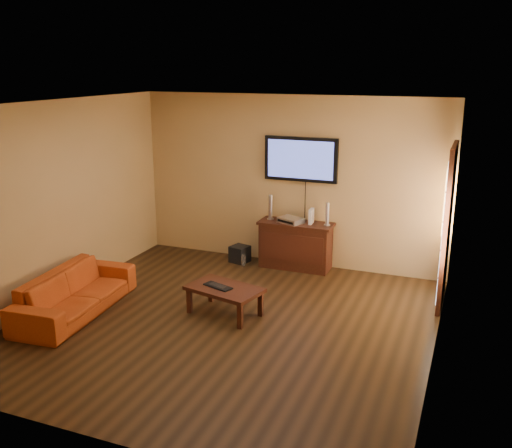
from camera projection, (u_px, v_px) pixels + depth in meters
The scene contains 14 objects.
ground_plane at pixel (226, 323), 7.17m from camera, with size 5.00×5.00×0.00m, color black.
room_walls at pixel (244, 183), 7.27m from camera, with size 5.00×5.00×5.00m.
french_door at pixel (447, 228), 7.54m from camera, with size 0.07×1.02×2.22m.
media_console at pixel (296, 245), 9.03m from camera, with size 1.17×0.45×0.75m.
television at pixel (301, 159), 8.83m from camera, with size 1.17×0.08×0.69m.
coffee_table at pixel (225, 291), 7.35m from camera, with size 1.05×0.77×0.37m.
sofa at pixel (74, 286), 7.40m from camera, with size 1.90×0.55×0.74m, color #B64314.
speaker_left at pixel (270, 208), 9.07m from camera, with size 0.11×0.11×0.40m.
speaker_right at pixel (327, 215), 8.73m from camera, with size 0.10×0.10×0.36m.
av_receiver at pixel (291, 220), 8.91m from camera, with size 0.37×0.26×0.08m, color silver.
game_console at pixel (311, 216), 8.84m from camera, with size 0.05×0.17×0.24m, color white.
subwoofer at pixel (240, 254), 9.36m from camera, with size 0.27×0.27×0.27m, color black.
bottle at pixel (243, 261), 9.16m from camera, with size 0.07×0.07×0.21m.
keyboard at pixel (218, 286), 7.34m from camera, with size 0.42×0.26×0.02m.
Camera 1 is at (2.77, -5.96, 3.15)m, focal length 40.00 mm.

